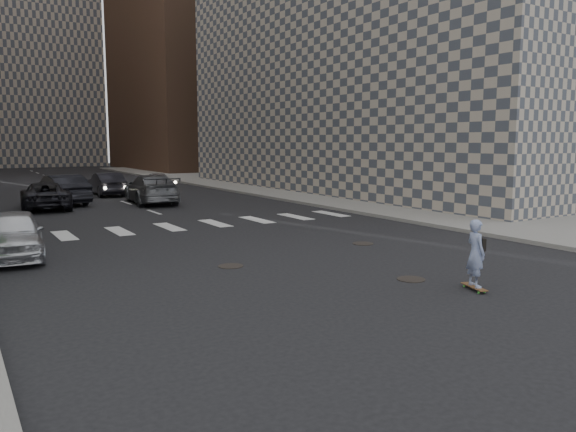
% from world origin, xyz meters
% --- Properties ---
extents(ground, '(160.00, 160.00, 0.00)m').
position_xyz_m(ground, '(0.00, 0.00, 0.00)').
color(ground, black).
rests_on(ground, ground).
extents(sidewalk_right, '(13.00, 80.00, 0.15)m').
position_xyz_m(sidewalk_right, '(14.50, 20.00, 0.07)').
color(sidewalk_right, gray).
rests_on(sidewalk_right, ground).
extents(building_right, '(15.00, 33.00, 22.00)m').
position_xyz_m(building_right, '(18.49, 18.49, 10.98)').
color(building_right, '#ADA08E').
rests_on(building_right, ground).
extents(tower_right, '(18.00, 24.00, 36.00)m').
position_xyz_m(tower_right, '(20.00, 55.00, 18.00)').
color(tower_right, brown).
rests_on(tower_right, ground).
extents(manhole_a, '(0.70, 0.70, 0.02)m').
position_xyz_m(manhole_a, '(1.20, -2.50, 0.01)').
color(manhole_a, black).
rests_on(manhole_a, ground).
extents(manhole_b, '(0.70, 0.70, 0.02)m').
position_xyz_m(manhole_b, '(-2.00, 1.20, 0.01)').
color(manhole_b, black).
rests_on(manhole_b, ground).
extents(manhole_c, '(0.70, 0.70, 0.02)m').
position_xyz_m(manhole_c, '(3.30, 2.00, 0.01)').
color(manhole_c, black).
rests_on(manhole_c, ground).
extents(skateboarder, '(0.53, 0.86, 1.66)m').
position_xyz_m(skateboarder, '(1.75, -4.00, 0.87)').
color(skateboarder, brown).
rests_on(skateboarder, ground).
extents(silver_sedan, '(2.11, 4.33, 1.42)m').
position_xyz_m(silver_sedan, '(-7.00, 5.53, 0.71)').
color(silver_sedan, silver).
rests_on(silver_sedan, ground).
extents(traffic_car_a, '(2.34, 5.14, 1.64)m').
position_xyz_m(traffic_car_a, '(-3.20, 20.00, 0.82)').
color(traffic_car_a, black).
rests_on(traffic_car_a, ground).
extents(traffic_car_b, '(2.79, 5.74, 1.61)m').
position_xyz_m(traffic_car_b, '(1.17, 17.99, 0.80)').
color(traffic_car_b, '#585A5F').
rests_on(traffic_car_b, ground).
extents(traffic_car_c, '(2.75, 5.14, 1.37)m').
position_xyz_m(traffic_car_c, '(-4.31, 18.14, 0.69)').
color(traffic_car_c, black).
rests_on(traffic_car_c, ground).
extents(traffic_car_d, '(1.92, 3.87, 1.27)m').
position_xyz_m(traffic_car_d, '(4.27, 26.48, 0.63)').
color(traffic_car_d, silver).
rests_on(traffic_car_d, ground).
extents(traffic_car_e, '(1.57, 4.42, 1.45)m').
position_xyz_m(traffic_car_e, '(0.15, 24.00, 0.73)').
color(traffic_car_e, black).
rests_on(traffic_car_e, ground).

